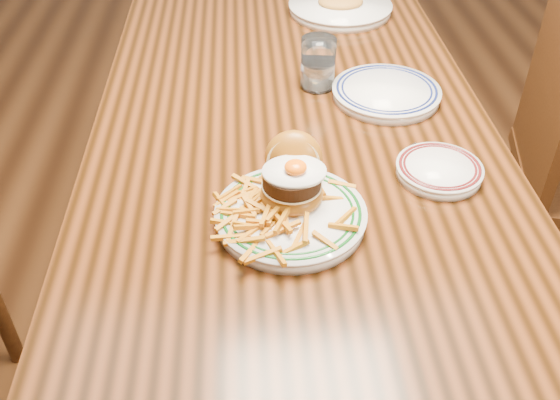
{
  "coord_description": "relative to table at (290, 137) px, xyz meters",
  "views": [
    {
      "loc": [
        -0.1,
        -1.21,
        1.46
      ],
      "look_at": [
        -0.05,
        -0.4,
        0.8
      ],
      "focal_mm": 40.0,
      "sensor_mm": 36.0,
      "label": 1
    }
  ],
  "objects": [
    {
      "name": "floor",
      "position": [
        0.0,
        0.0,
        -0.66
      ],
      "size": [
        6.0,
        6.0,
        0.0
      ],
      "primitive_type": "plane",
      "color": "black",
      "rests_on": "ground"
    },
    {
      "name": "table",
      "position": [
        0.0,
        0.0,
        0.0
      ],
      "size": [
        0.85,
        1.6,
        0.75
      ],
      "color": "black",
      "rests_on": "floor"
    },
    {
      "name": "main_plate",
      "position": [
        -0.03,
        -0.38,
        0.12
      ],
      "size": [
        0.26,
        0.27,
        0.13
      ],
      "rotation": [
        0.0,
        0.0,
        -0.13
      ],
      "color": "white",
      "rests_on": "table"
    },
    {
      "name": "water_glass",
      "position": [
        0.07,
        0.08,
        0.14
      ],
      "size": [
        0.08,
        0.08,
        0.12
      ],
      "color": "white",
      "rests_on": "table"
    },
    {
      "name": "side_plate",
      "position": [
        0.26,
        -0.28,
        0.1
      ],
      "size": [
        0.16,
        0.17,
        0.02
      ],
      "rotation": [
        0.0,
        0.0,
        -0.14
      ],
      "color": "white",
      "rests_on": "table"
    },
    {
      "name": "rear_plate",
      "position": [
        0.22,
        0.01,
        0.1
      ],
      "size": [
        0.24,
        0.24,
        0.03
      ],
      "rotation": [
        0.0,
        0.0,
        -0.08
      ],
      "color": "white",
      "rests_on": "table"
    },
    {
      "name": "far_plate",
      "position": [
        0.18,
        0.5,
        0.11
      ],
      "size": [
        0.29,
        0.29,
        0.05
      ],
      "rotation": [
        0.0,
        0.0,
        -0.38
      ],
      "color": "white",
      "rests_on": "table"
    }
  ]
}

